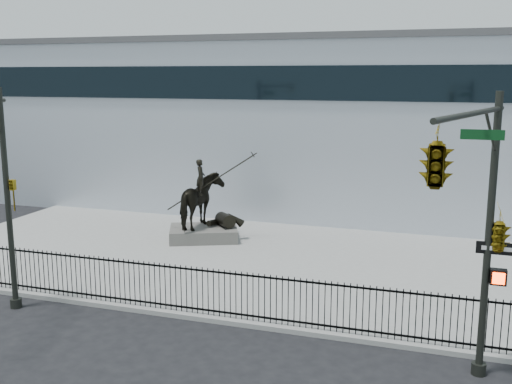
% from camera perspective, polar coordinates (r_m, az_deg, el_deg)
% --- Properties ---
extents(ground, '(120.00, 120.00, 0.00)m').
position_cam_1_polar(ground, '(17.48, -3.87, -13.84)').
color(ground, black).
rests_on(ground, ground).
extents(plaza, '(30.00, 12.00, 0.15)m').
position_cam_1_polar(plaza, '(23.63, 2.56, -6.88)').
color(plaza, gray).
rests_on(plaza, ground).
extents(building, '(44.00, 14.00, 9.00)m').
position_cam_1_polar(building, '(35.30, 8.40, 6.30)').
color(building, silver).
rests_on(building, ground).
extents(picket_fence, '(22.10, 0.10, 1.50)m').
position_cam_1_polar(picket_fence, '(18.20, -2.41, -9.70)').
color(picket_fence, black).
rests_on(picket_fence, plaza).
extents(statue_plinth, '(3.52, 3.04, 0.55)m').
position_cam_1_polar(statue_plinth, '(26.82, -5.01, -3.95)').
color(statue_plinth, '#57544F').
rests_on(statue_plinth, plaza).
extents(equestrian_statue, '(3.50, 2.94, 3.21)m').
position_cam_1_polar(equestrian_statue, '(26.49, -4.94, -0.94)').
color(equestrian_statue, black).
rests_on(equestrian_statue, statue_plinth).
extents(traffic_signal_right, '(2.17, 6.86, 7.00)m').
position_cam_1_polar(traffic_signal_right, '(12.91, 19.77, -0.76)').
color(traffic_signal_right, black).
rests_on(traffic_signal_right, ground).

